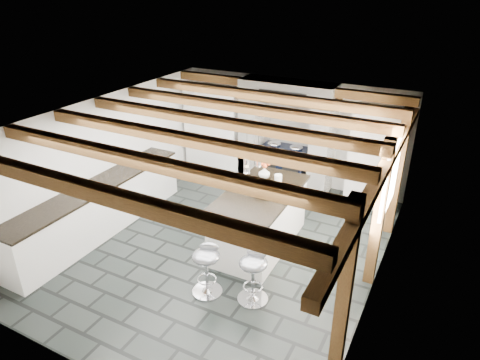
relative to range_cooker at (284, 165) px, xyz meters
The scene contains 6 objects.
ground 2.72m from the range_cooker, 90.00° to the right, with size 6.00×6.00×0.00m, color black.
room_shell 1.52m from the range_cooker, 115.80° to the right, with size 6.00×6.03×6.00m.
range_cooker is the anchor object (origin of this frame).
kitchen_island 2.42m from the range_cooker, 77.64° to the right, with size 1.10×2.05×1.34m.
bar_stool_near 3.83m from the range_cooker, 74.19° to the right, with size 0.47×0.47×0.82m.
bar_stool_far 3.86m from the range_cooker, 84.36° to the right, with size 0.53×0.53×0.82m.
Camera 1 is at (3.10, -5.35, 4.20)m, focal length 32.00 mm.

